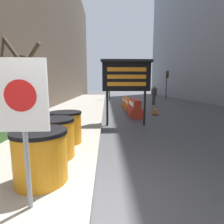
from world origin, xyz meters
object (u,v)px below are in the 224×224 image
traffic_cone_near (155,110)px  pedestrian_worker (154,94)px  barrel_drum_back (66,127)px  traffic_light_near_curb (109,76)px  jersey_barrier_orange_near (126,102)px  message_board (126,77)px  jersey_barrier_orange_far (129,105)px  barrel_drum_foreground (41,156)px  traffic_light_far_side (167,79)px  jersey_barrier_red_striped (134,109)px  barrel_drum_middle (55,138)px  warning_sign (22,107)px

traffic_cone_near → pedestrian_worker: (1.41, 5.56, 0.71)m
barrel_drum_back → traffic_light_near_curb: 15.72m
barrel_drum_back → jersey_barrier_orange_near: barrel_drum_back is taller
message_board → jersey_barrier_orange_far: message_board is taller
pedestrian_worker → traffic_cone_near: bearing=46.2°
jersey_barrier_orange_far → traffic_light_near_curb: size_ratio=0.58×
barrel_drum_foreground → traffic_light_near_curb: 17.66m
jersey_barrier_orange_far → pedestrian_worker: size_ratio=1.29×
traffic_cone_near → traffic_light_far_side: traffic_light_far_side is taller
traffic_light_near_curb → jersey_barrier_red_striped: bearing=-83.1°
traffic_cone_near → pedestrian_worker: pedestrian_worker is taller
message_board → barrel_drum_back: bearing=-125.6°
message_board → barrel_drum_foreground: bearing=-112.2°
traffic_light_near_curb → pedestrian_worker: size_ratio=2.24×
barrel_drum_middle → pedestrian_worker: size_ratio=0.51×
barrel_drum_foreground → jersey_barrier_orange_far: bearing=74.5°
jersey_barrier_red_striped → barrel_drum_foreground: bearing=-110.7°
barrel_drum_middle → traffic_cone_near: (4.02, 6.35, -0.30)m
traffic_light_near_curb → pedestrian_worker: 6.29m
message_board → traffic_cone_near: size_ratio=4.59×
barrel_drum_foreground → warning_sign: 1.10m
warning_sign → jersey_barrier_orange_far: bearing=75.8°
jersey_barrier_orange_far → barrel_drum_back: bearing=-109.5°
warning_sign → pedestrian_worker: bearing=68.7°
message_board → traffic_cone_near: (2.04, 2.63, -1.80)m
jersey_barrier_orange_near → traffic_cone_near: size_ratio=2.68×
jersey_barrier_orange_near → jersey_barrier_orange_far: bearing=-90.0°
barrel_drum_foreground → traffic_light_near_curb: size_ratio=0.23×
warning_sign → jersey_barrier_orange_far: warning_sign is taller
warning_sign → barrel_drum_back: bearing=92.7°
jersey_barrier_orange_near → pedestrian_worker: bearing=23.0°
message_board → barrel_drum_middle: bearing=-118.0°
barrel_drum_foreground → message_board: bearing=67.8°
jersey_barrier_orange_near → pedestrian_worker: (2.68, 1.14, 0.67)m
jersey_barrier_orange_far → traffic_cone_near: (1.28, -2.32, -0.05)m
warning_sign → jersey_barrier_red_striped: (2.60, 7.77, -1.06)m
jersey_barrier_orange_near → traffic_light_near_curb: traffic_light_near_curb is taller
pedestrian_worker → jersey_barrier_red_striped: bearing=35.5°
traffic_cone_near → pedestrian_worker: size_ratio=0.36×
jersey_barrier_orange_near → traffic_light_near_curb: (-1.25, 5.71, 2.44)m
jersey_barrier_red_striped → pedestrian_worker: bearing=65.1°
traffic_light_near_curb → traffic_light_far_side: bearing=17.6°
barrel_drum_foreground → warning_sign: (0.08, -0.66, 0.88)m
barrel_drum_foreground → barrel_drum_middle: 0.99m
traffic_light_near_curb → traffic_cone_near: bearing=-76.0°
pedestrian_worker → message_board: bearing=37.6°
jersey_barrier_orange_near → message_board: bearing=-96.2°
message_board → jersey_barrier_orange_far: (0.76, 4.95, -1.75)m
barrel_drum_middle → message_board: bearing=62.0°
barrel_drum_back → traffic_light_far_side: bearing=63.4°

